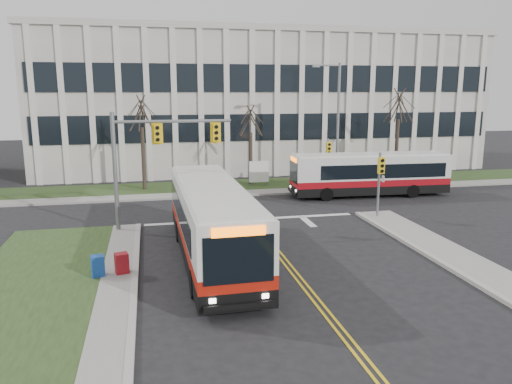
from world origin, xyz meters
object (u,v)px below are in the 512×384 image
object	(u,v)px
bus_main	(212,224)
newspaper_box_blue	(98,267)
bus_cross	(370,175)
newspaper_box_red	(122,265)
streetlight	(336,118)
directory_sign	(259,172)

from	to	relation	value
bus_main	newspaper_box_blue	size ratio (longest dim) A/B	12.75
bus_cross	newspaper_box_blue	world-z (taller)	bus_cross
bus_main	newspaper_box_red	distance (m)	4.12
bus_cross	newspaper_box_blue	bearing A→B (deg)	-51.77
bus_main	bus_cross	size ratio (longest dim) A/B	1.11
streetlight	directory_sign	xyz separation A→B (m)	(-5.53, 1.30, -4.02)
bus_cross	newspaper_box_red	xyz separation A→B (m)	(-16.15, -12.21, -0.98)
streetlight	newspaper_box_red	world-z (taller)	streetlight
directory_sign	bus_cross	xyz separation A→B (m)	(6.85, -4.68, 0.28)
newspaper_box_blue	bus_cross	bearing A→B (deg)	26.40
directory_sign	newspaper_box_red	size ratio (longest dim) A/B	2.11
streetlight	newspaper_box_blue	distance (m)	22.72
newspaper_box_red	newspaper_box_blue	bearing A→B (deg)	172.09
directory_sign	newspaper_box_red	distance (m)	19.29
streetlight	bus_main	distance (m)	18.50
bus_cross	newspaper_box_blue	distance (m)	21.06
streetlight	newspaper_box_red	xyz separation A→B (m)	(-14.83, -15.59, -4.72)
streetlight	bus_cross	size ratio (longest dim) A/B	0.85
bus_main	newspaper_box_red	world-z (taller)	bus_main
streetlight	bus_cross	world-z (taller)	streetlight
newspaper_box_blue	directory_sign	bearing A→B (deg)	49.59
directory_sign	bus_main	xyz separation A→B (m)	(-5.53, -15.68, 0.45)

